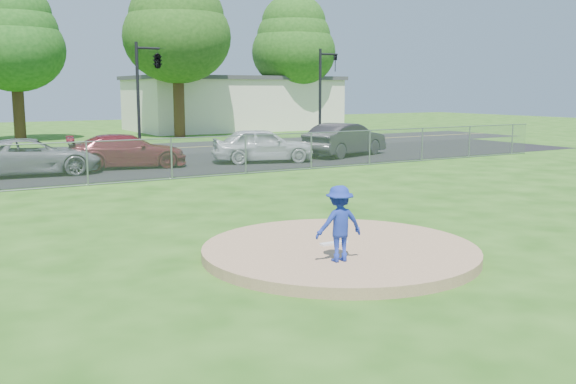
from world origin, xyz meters
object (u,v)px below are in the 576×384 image
object	(u,v)px
traffic_signal_center	(155,62)
commercial_building	(233,103)
tree_center	(14,37)
parked_car_gray	(32,157)
parked_car_darkred	(128,151)
traffic_signal_right	(323,87)
pitcher	(339,224)
parked_car_pearl	(263,145)
tree_right	(177,23)
tree_far_right	(294,41)
parked_car_charcoal	(345,139)

from	to	relation	value
traffic_signal_center	commercial_building	bearing A→B (deg)	53.06
tree_center	commercial_building	bearing A→B (deg)	13.24
parked_car_gray	parked_car_darkred	world-z (taller)	same
traffic_signal_right	parked_car_gray	bearing A→B (deg)	-160.66
traffic_signal_center	pitcher	xyz separation A→B (m)	(-4.62, -22.89, -3.73)
traffic_signal_center	pitcher	distance (m)	23.65
parked_car_pearl	tree_right	bearing A→B (deg)	8.51
tree_far_right	pitcher	xyz separation A→B (m)	(-20.65, -35.89, -6.18)
pitcher	parked_car_pearl	bearing A→B (deg)	-106.19
traffic_signal_right	parked_car_pearl	size ratio (longest dim) A/B	1.24
commercial_building	parked_car_charcoal	bearing A→B (deg)	-101.79
parked_car_darkred	parked_car_charcoal	size ratio (longest dim) A/B	0.99
pitcher	parked_car_charcoal	world-z (taller)	parked_car_charcoal
tree_center	traffic_signal_right	distance (m)	19.64
traffic_signal_center	pitcher	size ratio (longest dim) A/B	4.11
tree_far_right	parked_car_pearl	xyz separation A→B (m)	(-13.48, -19.71, -6.28)
pitcher	tree_far_right	bearing A→B (deg)	-112.21
traffic_signal_right	parked_car_charcoal	world-z (taller)	traffic_signal_right
tree_far_right	traffic_signal_center	world-z (taller)	tree_far_right
tree_center	tree_far_right	distance (m)	21.03
tree_far_right	parked_car_pearl	bearing A→B (deg)	-124.37
parked_car_gray	parked_car_charcoal	bearing A→B (deg)	-85.51
parked_car_charcoal	commercial_building	bearing A→B (deg)	-30.76
tree_center	tree_far_right	world-z (taller)	tree_far_right
parked_car_gray	parked_car_darkred	distance (m)	3.84
tree_far_right	traffic_signal_center	bearing A→B (deg)	-140.96
pitcher	traffic_signal_center	bearing A→B (deg)	-93.71
tree_center	traffic_signal_center	bearing A→B (deg)	-67.51
traffic_signal_center	parked_car_gray	xyz separation A→B (m)	(-7.12, -6.10, -3.90)
commercial_building	traffic_signal_right	bearing A→B (deg)	-96.29
commercial_building	parked_car_darkred	xyz separation A→B (m)	(-15.33, -21.70, -1.45)
commercial_building	tree_right	distance (m)	10.73
parked_car_darkred	traffic_signal_center	bearing A→B (deg)	-18.93
tree_far_right	parked_car_gray	bearing A→B (deg)	-140.47
commercial_building	parked_car_gray	distance (m)	29.28
traffic_signal_center	parked_car_gray	world-z (taller)	traffic_signal_center
tree_right	pitcher	bearing A→B (deg)	-106.35
parked_car_gray	parked_car_pearl	bearing A→B (deg)	-88.23
pitcher	parked_car_pearl	world-z (taller)	pitcher
parked_car_charcoal	parked_car_gray	bearing A→B (deg)	70.18
parked_car_darkred	parked_car_pearl	xyz separation A→B (m)	(5.85, -1.01, 0.07)
parked_car_darkred	parked_car_charcoal	bearing A→B (deg)	-82.16
parked_car_gray	parked_car_darkred	bearing A→B (deg)	-78.66
tree_center	tree_far_right	bearing A→B (deg)	2.73
tree_far_right	parked_car_darkred	xyz separation A→B (m)	(-19.33, -18.70, -6.35)
commercial_building	tree_right	xyz separation A→B (m)	(-7.00, -6.00, 5.49)
tree_right	parked_car_darkred	size ratio (longest dim) A/B	2.41
commercial_building	traffic_signal_center	xyz separation A→B (m)	(-12.03, -16.00, 2.45)
traffic_signal_right	parked_car_pearl	xyz separation A→B (m)	(-7.72, -6.71, -2.58)
pitcher	parked_car_gray	world-z (taller)	pitcher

